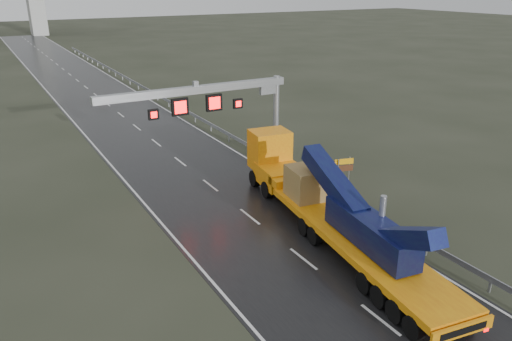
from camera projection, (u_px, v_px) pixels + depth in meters
ground at (351, 297)px, 23.88m from camera, size 400.00×400.00×0.00m
road at (121, 115)px, 56.32m from camera, size 11.00×200.00×0.02m
guardrail at (207, 122)px, 50.79m from camera, size 0.20×140.00×1.40m
sign_gantry at (222, 103)px, 37.45m from camera, size 14.90×1.20×7.42m
heavy_haul_truck at (318, 196)px, 30.36m from camera, size 5.67×20.95×4.88m
exit_sign_pair at (344, 168)px, 35.56m from camera, size 1.38×0.44×2.42m
striped_barrier at (266, 149)px, 43.23m from camera, size 0.68×0.40×1.11m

